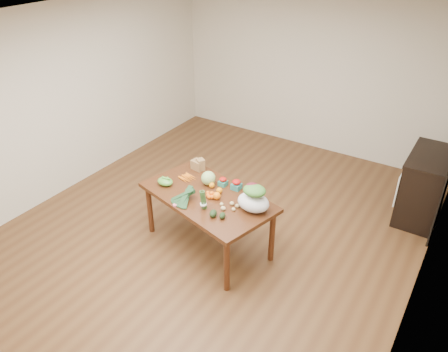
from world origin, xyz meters
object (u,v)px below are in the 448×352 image
Objects in this scene: dining_table at (208,221)px; cabbage at (208,178)px; paper_bag at (198,164)px; cabinet at (424,186)px; asparagus_bundle at (203,200)px; salad_bag at (253,199)px; mandarin_cluster at (212,194)px; kale_bunch at (182,197)px.

cabbage is at bearing 136.25° from dining_table.
paper_bag is 0.41m from cabbage.
cabinet is 3.13m from asparagus_bundle.
dining_table is 0.53m from cabbage.
cabinet is 4.08× the size of asparagus_bundle.
dining_table is 4.30× the size of salad_bag.
salad_bag reaches higher than asparagus_bundle.
asparagus_bundle is (0.25, -0.47, 0.04)m from cabbage.
mandarin_cluster is 0.48× the size of salad_bag.
asparagus_bundle is at bearing -50.72° from paper_bag.
cabbage is 0.77m from salad_bag.
cabinet is 2.97m from mandarin_cluster.
cabinet is 2.55× the size of kale_bunch.
cabinet is at bearing 46.21° from mandarin_cluster.
cabinet is at bearing 40.47° from cabbage.
cabinet is at bearing 59.83° from dining_table.
mandarin_cluster reaches higher than dining_table.
asparagus_bundle is 0.57m from salad_bag.
asparagus_bundle is 0.66× the size of salad_bag.
paper_bag is (-2.58, -1.67, 0.36)m from cabinet.
asparagus_bundle reaches higher than cabinet.
asparagus_bundle is at bearing -149.70° from salad_bag.
salad_bag is at bearing 17.09° from dining_table.
salad_bag reaches higher than paper_bag.
mandarin_cluster is (0.06, -0.01, 0.42)m from dining_table.
cabbage is 0.99× the size of mandarin_cluster.
dining_table is 0.80m from salad_bag.
dining_table is at bearing 172.73° from mandarin_cluster.
salad_bag is at bearing -14.24° from cabbage.
paper_bag reaches higher than dining_table.
cabinet is 2.62m from salad_bag.
paper_bag is at bearing 158.15° from salad_bag.
cabbage is at bearing 165.76° from salad_bag.
mandarin_cluster is at bearing -176.37° from salad_bag.
mandarin_cluster is at bearing 117.32° from asparagus_bundle.
cabinet is at bearing 64.76° from asparagus_bundle.
asparagus_bundle is (0.29, 0.03, 0.05)m from kale_bunch.
mandarin_cluster is 0.72× the size of asparagus_bundle.
kale_bunch is at bearing -159.25° from asparagus_bundle.
asparagus_bundle is at bearing 20.75° from kale_bunch.
dining_table is at bearing -58.34° from cabbage.
dining_table is 7.49× the size of paper_bag.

